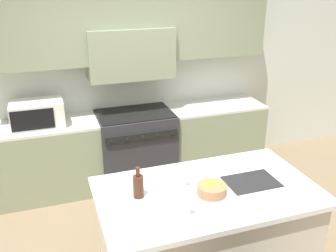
# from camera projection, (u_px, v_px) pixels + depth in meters

# --- Properties ---
(back_cabinetry) EXTENTS (10.00, 0.46, 2.70)m
(back_cabinetry) POSITION_uv_depth(u_px,v_px,m) (128.00, 56.00, 4.62)
(back_cabinetry) COLOR silver
(back_cabinetry) RESTS_ON ground_plane
(back_counter) EXTENTS (3.47, 0.62, 0.91)m
(back_counter) POSITION_uv_depth(u_px,v_px,m) (136.00, 147.00, 4.83)
(back_counter) COLOR gray
(back_counter) RESTS_ON ground_plane
(range_stove) EXTENTS (0.95, 0.70, 0.94)m
(range_stove) POSITION_uv_depth(u_px,v_px,m) (136.00, 147.00, 4.80)
(range_stove) COLOR #2D2D33
(range_stove) RESTS_ON ground_plane
(microwave) EXTENTS (0.58, 0.40, 0.28)m
(microwave) POSITION_uv_depth(u_px,v_px,m) (37.00, 114.00, 4.26)
(microwave) COLOR silver
(microwave) RESTS_ON back_counter
(kitchen_island) EXTENTS (1.77, 1.02, 0.92)m
(kitchen_island) POSITION_uv_depth(u_px,v_px,m) (206.00, 236.00, 3.17)
(kitchen_island) COLOR beige
(kitchen_island) RESTS_ON ground_plane
(wine_bottle) EXTENTS (0.08, 0.08, 0.26)m
(wine_bottle) POSITION_uv_depth(u_px,v_px,m) (138.00, 186.00, 2.87)
(wine_bottle) COLOR #422314
(wine_bottle) RESTS_ON kitchen_island
(wine_glass_near) EXTENTS (0.06, 0.06, 0.21)m
(wine_glass_near) POSITION_uv_depth(u_px,v_px,m) (190.00, 198.00, 2.63)
(wine_glass_near) COLOR white
(wine_glass_near) RESTS_ON kitchen_island
(wine_glass_far) EXTENTS (0.06, 0.06, 0.21)m
(wine_glass_far) POSITION_uv_depth(u_px,v_px,m) (185.00, 170.00, 3.00)
(wine_glass_far) COLOR white
(wine_glass_far) RESTS_ON kitchen_island
(fruit_bowl) EXTENTS (0.23, 0.23, 0.11)m
(fruit_bowl) POSITION_uv_depth(u_px,v_px,m) (212.00, 189.00, 2.93)
(fruit_bowl) COLOR #996B47
(fruit_bowl) RESTS_ON kitchen_island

